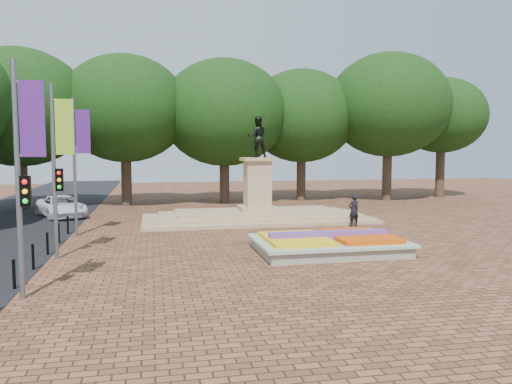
% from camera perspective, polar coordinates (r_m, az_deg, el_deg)
% --- Properties ---
extents(ground, '(90.00, 90.00, 0.00)m').
position_cam_1_polar(ground, '(23.40, 4.25, -5.98)').
color(ground, brown).
rests_on(ground, ground).
extents(flower_bed, '(6.30, 4.30, 0.91)m').
position_cam_1_polar(flower_bed, '(21.78, 8.33, -5.83)').
color(flower_bed, gray).
rests_on(flower_bed, ground).
extents(monument, '(14.00, 6.00, 6.40)m').
position_cam_1_polar(monument, '(30.95, 0.15, -1.63)').
color(monument, tan).
rests_on(monument, ground).
extents(tree_row_back, '(44.80, 8.80, 10.43)m').
position_cam_1_polar(tree_row_back, '(41.07, 0.44, 8.08)').
color(tree_row_back, '#3C2C20').
rests_on(tree_row_back, ground).
extents(banner_poles, '(0.88, 11.17, 7.00)m').
position_cam_1_polar(banner_poles, '(21.10, -21.94, 3.08)').
color(banner_poles, slate).
rests_on(banner_poles, ground).
extents(bollard_row, '(0.12, 13.12, 0.98)m').
position_cam_1_polar(bollard_row, '(21.38, -23.39, -5.99)').
color(bollard_row, black).
rests_on(bollard_row, ground).
extents(van, '(4.11, 5.52, 1.39)m').
position_cam_1_polar(van, '(34.85, -21.36, -1.54)').
color(van, white).
rests_on(van, ground).
extents(pedestrian, '(0.77, 0.61, 1.84)m').
position_cam_1_polar(pedestrian, '(29.08, 11.11, -2.08)').
color(pedestrian, black).
rests_on(pedestrian, ground).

